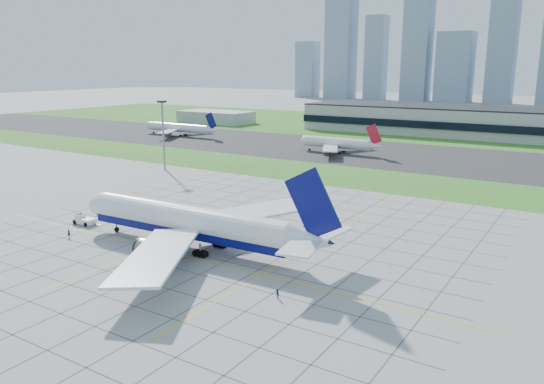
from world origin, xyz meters
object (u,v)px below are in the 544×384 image
object	(u,v)px
crew_far	(277,294)
pushback_tug	(84,220)
light_mast	(163,126)
airliner	(191,223)
distant_jet_0	(179,128)
distant_jet_1	(338,143)
crew_near	(69,233)

from	to	relation	value
crew_far	pushback_tug	bearing A→B (deg)	-140.01
light_mast	airliner	size ratio (longest dim) A/B	0.39
crew_far	distant_jet_0	distance (m)	220.69
distant_jet_1	crew_near	bearing A→B (deg)	-89.71
crew_near	crew_far	bearing A→B (deg)	-81.92
crew_far	distant_jet_0	size ratio (longest dim) A/B	0.03
distant_jet_0	pushback_tug	bearing A→B (deg)	-55.64
distant_jet_1	light_mast	bearing A→B (deg)	-118.46
light_mast	distant_jet_1	size ratio (longest dim) A/B	0.60
light_mast	distant_jet_0	size ratio (longest dim) A/B	0.53
pushback_tug	crew_near	world-z (taller)	pushback_tug
light_mast	distant_jet_0	bearing A→B (deg)	129.10
distant_jet_1	pushback_tug	bearing A→B (deg)	-92.14
pushback_tug	crew_far	size ratio (longest dim) A/B	5.30
light_mast	crew_far	size ratio (longest dim) A/B	15.81
pushback_tug	light_mast	bearing A→B (deg)	115.58
airliner	distant_jet_1	bearing A→B (deg)	100.32
pushback_tug	crew_near	size ratio (longest dim) A/B	4.70
crew_far	distant_jet_1	distance (m)	155.47
light_mast	pushback_tug	bearing A→B (deg)	-62.38
crew_near	distant_jet_0	xyz separation A→B (m)	(-102.43, 150.04, 3.58)
airliner	distant_jet_0	xyz separation A→B (m)	(-130.75, 140.77, -1.03)
airliner	distant_jet_1	distance (m)	135.66
light_mast	crew_near	xyz separation A→B (m)	(38.73, -71.66, -15.27)
crew_far	airliner	bearing A→B (deg)	-152.37
distant_jet_0	distant_jet_1	xyz separation A→B (m)	(101.71, -8.26, -0.00)
light_mast	airliner	xyz separation A→B (m)	(67.05, -62.40, -10.66)
airliner	distant_jet_1	size ratio (longest dim) A/B	1.52
light_mast	distant_jet_1	world-z (taller)	light_mast
crew_near	distant_jet_0	distance (m)	181.70
distant_jet_0	distant_jet_1	world-z (taller)	same
crew_near	crew_far	world-z (taller)	crew_near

